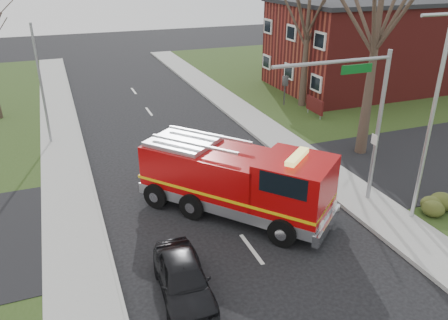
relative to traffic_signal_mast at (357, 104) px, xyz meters
name	(u,v)px	position (x,y,z in m)	size (l,w,h in m)	color
ground	(251,249)	(-5.21, -1.50, -4.71)	(120.00, 120.00, 0.00)	black
sidewalk_right	(384,216)	(0.99, -1.50, -4.63)	(2.40, 80.00, 0.15)	#989893
sidewalk_left	(81,288)	(-11.41, -1.50, -4.63)	(2.40, 80.00, 0.15)	#989893
brick_building	(370,44)	(13.79, 16.50, -1.05)	(15.40, 10.40, 7.25)	maroon
health_center_sign	(315,105)	(5.29, 11.00, -3.83)	(0.12, 2.00, 1.40)	#461010
bare_tree_near	(379,18)	(4.29, 4.50, 2.71)	(6.00, 6.00, 12.00)	#34271F
bare_tree_far	(308,17)	(5.79, 13.50, 1.78)	(5.25, 5.25, 10.50)	#34271F
traffic_signal_mast	(357,104)	(0.00, 0.00, 0.00)	(5.29, 0.18, 6.80)	gray
streetlight_pole	(431,117)	(1.93, -2.00, -0.16)	(1.48, 0.16, 8.40)	#B7BABF
utility_pole_far	(41,87)	(-12.01, 12.50, -1.21)	(0.14, 0.14, 7.00)	gray
fire_engine	(237,181)	(-4.68, 1.22, -3.23)	(7.31, 8.00, 3.27)	#A10708
parked_car_maroon	(183,278)	(-8.30, -2.96, -4.04)	(1.57, 3.90, 1.33)	black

